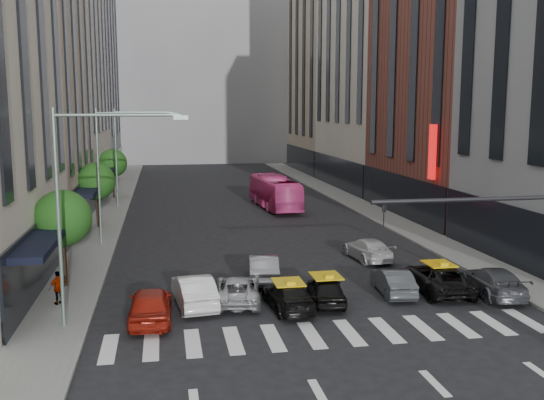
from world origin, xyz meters
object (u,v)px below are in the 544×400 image
streetlamp_mid (113,158)px  car_white_front (194,291)px  streetlamp_far (126,144)px  pedestrian_far (59,288)px  streetlamp_near (82,188)px  car_red (150,304)px  bus (275,192)px  taxi_left (288,296)px  taxi_center (326,290)px

streetlamp_mid → car_white_front: size_ratio=1.99×
streetlamp_far → pedestrian_far: bearing=-93.2°
streetlamp_near → car_white_front: (4.53, 2.05, -5.16)m
streetlamp_mid → car_red: 16.73m
streetlamp_mid → car_red: (2.59, -15.71, -5.14)m
streetlamp_far → pedestrian_far: 29.48m
car_red → streetlamp_near: bearing=7.7°
streetlamp_near → bus: 32.41m
streetlamp_far → taxi_left: bearing=-74.3°
streetlamp_near → streetlamp_far: (0.00, 32.00, 0.00)m
streetlamp_near → taxi_left: size_ratio=2.09×
streetlamp_near → taxi_left: streetlamp_near is taller
car_white_front → taxi_center: car_white_front is taller
car_red → taxi_left: 6.21m
streetlamp_far → streetlamp_near: bearing=-90.0°
streetlamp_mid → bus: size_ratio=0.85×
bus → pedestrian_far: bus is taller
streetlamp_far → taxi_center: streetlamp_far is taller
taxi_center → pedestrian_far: pedestrian_far is taller
streetlamp_near → streetlamp_mid: (0.00, 16.00, 0.00)m
streetlamp_far → taxi_left: (8.77, -31.15, -5.28)m
streetlamp_mid → streetlamp_far: same height
streetlamp_far → bus: streetlamp_far is taller
car_red → car_white_front: bearing=-136.7°
taxi_left → pedestrian_far: size_ratio=2.75×
streetlamp_near → car_red: size_ratio=2.00×
car_white_front → car_red: bearing=35.2°
streetlamp_far → taxi_left: size_ratio=2.09×
pedestrian_far → bus: bearing=-153.6°
car_red → taxi_center: car_red is taller
bus → pedestrian_far: size_ratio=6.78×
taxi_left → taxi_center: size_ratio=1.11×
car_white_front → pedestrian_far: (-6.15, 0.94, 0.19)m
streetlamp_mid → pedestrian_far: 14.02m
taxi_center → bus: 28.00m
streetlamp_near → car_red: 5.76m
streetlamp_near → car_white_front: 7.16m
streetlamp_near → taxi_center: size_ratio=2.32×
streetlamp_far → bus: 14.38m
pedestrian_far → streetlamp_far: bearing=-127.0°
streetlamp_far → car_white_front: streetlamp_far is taller
streetlamp_near → taxi_center: bearing=7.0°
car_white_front → taxi_center: (6.14, -0.73, -0.09)m
car_white_front → bus: (8.86, 27.13, 0.73)m
taxi_center → pedestrian_far: bearing=-1.5°
streetlamp_far → taxi_center: bearing=-70.8°
streetlamp_mid → taxi_center: streetlamp_mid is taller
taxi_center → pedestrian_far: (-12.29, 1.67, 0.28)m
taxi_center → bus: (2.71, 27.86, 0.82)m
car_red → streetlamp_mid: bearing=-79.4°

